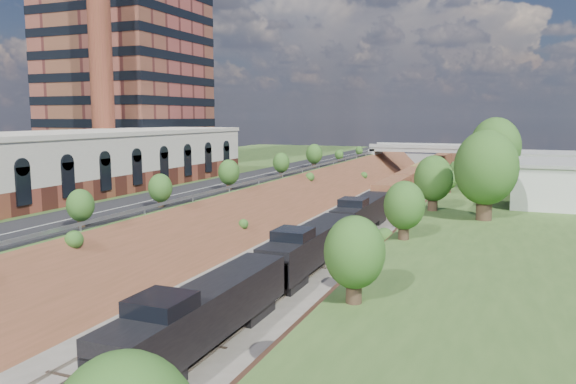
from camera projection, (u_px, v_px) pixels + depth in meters
name	position (u px, v px, depth m)	size (l,w,h in m)	color
platform_left	(140.00, 191.00, 84.74)	(44.00, 180.00, 5.00)	#3B5925
embankment_left	(274.00, 217.00, 76.93)	(7.07, 180.00, 7.07)	brown
embankment_right	(439.00, 229.00, 68.79)	(7.07, 180.00, 7.07)	brown
rail_left_track	(333.00, 221.00, 73.81)	(1.58, 180.00, 0.18)	gray
rail_right_track	(371.00, 223.00, 71.89)	(1.58, 180.00, 0.18)	gray
road	(244.00, 179.00, 77.92)	(8.00, 180.00, 0.10)	black
guardrail	(271.00, 177.00, 76.15)	(0.10, 171.00, 0.70)	#99999E
commercial_building	(54.00, 164.00, 61.86)	(14.30, 62.30, 7.00)	brown
highrise_tower	(124.00, 3.00, 95.77)	(22.00, 22.00, 53.90)	brown
smokestack	(100.00, 36.00, 79.15)	(3.20, 3.20, 40.00)	brown
overpass	(424.00, 155.00, 129.20)	(24.50, 8.30, 7.40)	gray
white_building_near	(560.00, 184.00, 55.87)	(9.00, 12.00, 4.00)	silver
white_building_far	(544.00, 168.00, 76.31)	(8.00, 10.00, 3.60)	silver
tree_right_large	(486.00, 169.00, 46.93)	(5.25, 5.25, 7.61)	#473323
tree_left_crest	(39.00, 212.00, 39.51)	(2.45, 2.45, 3.55)	#473323
freight_train	(417.00, 177.00, 104.00)	(2.94, 165.79, 4.55)	black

